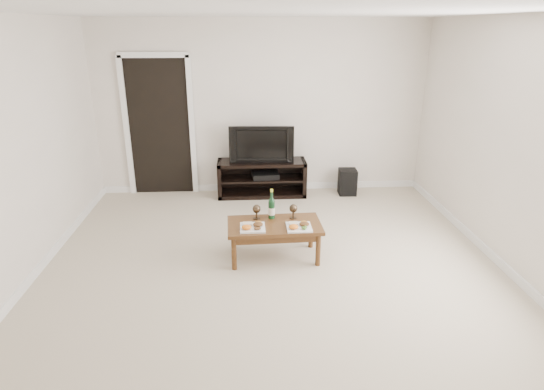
{
  "coord_description": "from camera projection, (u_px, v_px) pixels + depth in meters",
  "views": [
    {
      "loc": [
        -0.27,
        -4.16,
        2.48
      ],
      "look_at": [
        0.02,
        0.6,
        0.7
      ],
      "focal_mm": 30.0,
      "sensor_mm": 36.0,
      "label": 1
    }
  ],
  "objects": [
    {
      "name": "doorway",
      "position": [
        160.0,
        128.0,
        6.88
      ],
      "size": [
        0.9,
        0.02,
        2.05
      ],
      "primitive_type": "cube",
      "color": "black",
      "rests_on": "ground"
    },
    {
      "name": "wine_bottle",
      "position": [
        272.0,
        204.0,
        5.12
      ],
      "size": [
        0.07,
        0.07,
        0.35
      ],
      "primitive_type": "cylinder",
      "color": "#0E3318",
      "rests_on": "coffee_table"
    },
    {
      "name": "floor",
      "position": [
        273.0,
        277.0,
        4.77
      ],
      "size": [
        5.5,
        5.5,
        0.0
      ],
      "primitive_type": "plane",
      "color": "beige",
      "rests_on": "ground"
    },
    {
      "name": "subwoofer",
      "position": [
        347.0,
        182.0,
        7.08
      ],
      "size": [
        0.28,
        0.28,
        0.4
      ],
      "primitive_type": "cube",
      "rotation": [
        0.0,
        0.0,
        -0.05
      ],
      "color": "black",
      "rests_on": "ground"
    },
    {
      "name": "coffee_table",
      "position": [
        274.0,
        241.0,
        5.11
      ],
      "size": [
        1.05,
        0.6,
        0.42
      ],
      "primitive_type": "cube",
      "rotation": [
        0.0,
        0.0,
        0.03
      ],
      "color": "#523216",
      "rests_on": "ground"
    },
    {
      "name": "plate_left",
      "position": [
        253.0,
        226.0,
        4.91
      ],
      "size": [
        0.27,
        0.27,
        0.07
      ],
      "primitive_type": "cube",
      "color": "white",
      "rests_on": "coffee_table"
    },
    {
      "name": "television",
      "position": [
        262.0,
        143.0,
        6.81
      ],
      "size": [
        0.97,
        0.18,
        0.55
      ],
      "primitive_type": "imported",
      "rotation": [
        0.0,
        0.0,
        -0.05
      ],
      "color": "black",
      "rests_on": "media_console"
    },
    {
      "name": "goblet_right",
      "position": [
        293.0,
        211.0,
        5.15
      ],
      "size": [
        0.09,
        0.09,
        0.17
      ],
      "primitive_type": null,
      "color": "#3C2F21",
      "rests_on": "coffee_table"
    },
    {
      "name": "plate_right",
      "position": [
        299.0,
        225.0,
        4.92
      ],
      "size": [
        0.27,
        0.27,
        0.07
      ],
      "primitive_type": "cube",
      "color": "white",
      "rests_on": "coffee_table"
    },
    {
      "name": "media_console",
      "position": [
        262.0,
        178.0,
        7.01
      ],
      "size": [
        1.35,
        0.45,
        0.55
      ],
      "primitive_type": "cube",
      "color": "black",
      "rests_on": "ground"
    },
    {
      "name": "goblet_left",
      "position": [
        257.0,
        212.0,
        5.14
      ],
      "size": [
        0.09,
        0.09,
        0.17
      ],
      "primitive_type": null,
      "color": "#3C2F21",
      "rests_on": "coffee_table"
    },
    {
      "name": "ceiling",
      "position": [
        274.0,
        8.0,
        3.86
      ],
      "size": [
        5.0,
        5.5,
        0.04
      ],
      "primitive_type": "cube",
      "color": "white",
      "rests_on": "back_wall"
    },
    {
      "name": "av_receiver",
      "position": [
        265.0,
        175.0,
        6.98
      ],
      "size": [
        0.42,
        0.33,
        0.08
      ],
      "primitive_type": "cube",
      "rotation": [
        0.0,
        0.0,
        0.07
      ],
      "color": "black",
      "rests_on": "media_console"
    },
    {
      "name": "back_wall",
      "position": [
        262.0,
        108.0,
        6.91
      ],
      "size": [
        5.0,
        0.04,
        2.6
      ],
      "primitive_type": "cube",
      "color": "silver",
      "rests_on": "ground"
    }
  ]
}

